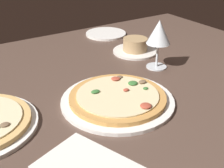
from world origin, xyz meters
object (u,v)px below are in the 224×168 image
(ramekin_on_saucer, at_px, (135,47))
(side_plate, at_px, (106,34))
(wine_glass_far, at_px, (159,34))
(pizza_main, at_px, (118,98))
(paper_menu, at_px, (88,168))

(ramekin_on_saucer, distance_m, side_plate, 0.25)
(wine_glass_far, distance_m, side_plate, 0.42)
(pizza_main, distance_m, side_plate, 0.59)
(pizza_main, height_order, side_plate, pizza_main)
(ramekin_on_saucer, relative_size, paper_menu, 0.86)
(pizza_main, height_order, paper_menu, pizza_main)
(wine_glass_far, relative_size, paper_menu, 0.84)
(ramekin_on_saucer, height_order, paper_menu, ramekin_on_saucer)
(wine_glass_far, bearing_deg, pizza_main, -153.37)
(pizza_main, distance_m, paper_menu, 0.27)
(ramekin_on_saucer, relative_size, wine_glass_far, 1.02)
(pizza_main, relative_size, ramekin_on_saucer, 1.84)
(ramekin_on_saucer, height_order, wine_glass_far, wine_glass_far)
(pizza_main, bearing_deg, side_plate, 61.33)
(wine_glass_far, bearing_deg, ramekin_on_saucer, 81.68)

